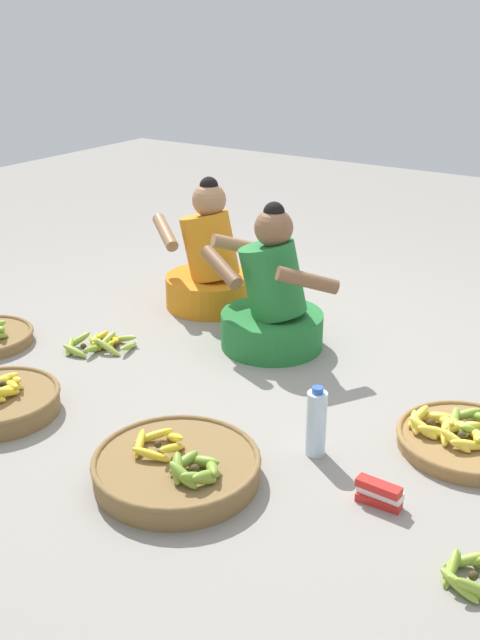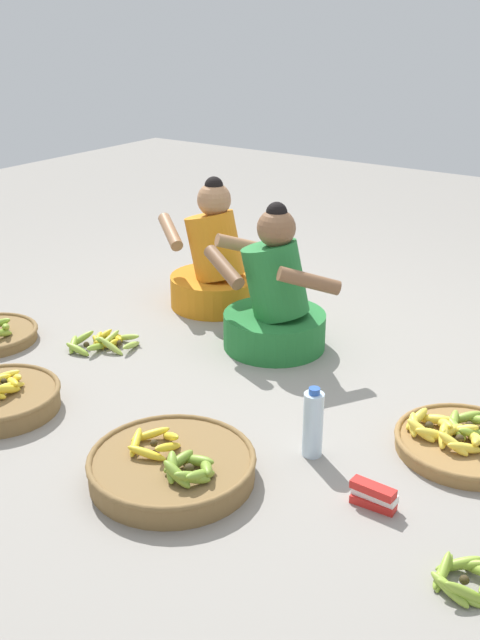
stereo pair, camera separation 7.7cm
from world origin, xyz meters
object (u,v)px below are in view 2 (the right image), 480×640
at_px(loose_bananas_mid_left, 464,579).
at_px(banana_basket_near_vendor, 172,466).
at_px(vendor_woman_behind, 215,266).
at_px(loose_bananas_front_right, 102,342).
at_px(banana_basket_back_center, 465,441).
at_px(packet_carton_stack, 374,495).
at_px(water_bottle, 313,424).
at_px(vendor_woman_front, 275,303).

bearing_deg(loose_bananas_mid_left, banana_basket_near_vendor, -176.42).
bearing_deg(banana_basket_near_vendor, vendor_woman_behind, 121.46).
distance_m(vendor_woman_behind, loose_bananas_front_right, 0.84).
bearing_deg(vendor_woman_behind, banana_basket_back_center, -21.68).
bearing_deg(loose_bananas_mid_left, vendor_woman_behind, 144.38).
distance_m(loose_bananas_front_right, packet_carton_stack, 1.76).
bearing_deg(packet_carton_stack, water_bottle, 154.20).
bearing_deg(loose_bananas_mid_left, packet_carton_stack, 152.53).
relative_size(banana_basket_near_vendor, loose_bananas_front_right, 1.87).
distance_m(vendor_woman_front, banana_basket_near_vendor, 1.25).
height_order(banana_basket_near_vendor, packet_carton_stack, banana_basket_near_vendor).
xyz_separation_m(banana_basket_back_center, loose_bananas_mid_left, (0.26, -0.73, -0.01)).
height_order(banana_basket_back_center, loose_bananas_front_right, banana_basket_back_center).
distance_m(vendor_woman_front, vendor_woman_behind, 0.66).
bearing_deg(vendor_woman_front, loose_bananas_mid_left, -39.05).
distance_m(vendor_woman_behind, water_bottle, 1.64).
relative_size(vendor_woman_behind, loose_bananas_mid_left, 3.47).
height_order(banana_basket_back_center, loose_bananas_mid_left, banana_basket_back_center).
relative_size(banana_basket_back_center, loose_bananas_front_right, 1.68).
distance_m(vendor_woman_behind, loose_bananas_mid_left, 2.45).
height_order(banana_basket_near_vendor, loose_bananas_front_right, banana_basket_near_vendor).
bearing_deg(vendor_woman_front, banana_basket_near_vendor, -75.07).
distance_m(vendor_woman_front, banana_basket_back_center, 1.22).
relative_size(banana_basket_back_center, water_bottle, 1.93).
bearing_deg(water_bottle, loose_bananas_front_right, 169.63).
bearing_deg(water_bottle, loose_bananas_mid_left, -26.70).
relative_size(vendor_woman_front, packet_carton_stack, 4.56).
height_order(loose_bananas_front_right, water_bottle, water_bottle).
bearing_deg(loose_bananas_front_right, packet_carton_stack, -13.62).
height_order(vendor_woman_behind, banana_basket_near_vendor, vendor_woman_behind).
bearing_deg(banana_basket_back_center, water_bottle, -142.60).
relative_size(vendor_woman_front, water_bottle, 2.60).
xyz_separation_m(loose_bananas_mid_left, loose_bananas_front_right, (-2.11, 0.62, -0.00)).
bearing_deg(loose_bananas_mid_left, water_bottle, 153.30).
distance_m(banana_basket_back_center, water_bottle, 0.61).
height_order(vendor_woman_front, banana_basket_back_center, vendor_woman_front).
bearing_deg(loose_bananas_mid_left, loose_bananas_front_right, 163.60).
distance_m(vendor_woman_front, loose_bananas_front_right, 0.90).
relative_size(banana_basket_back_center, packet_carton_stack, 3.39).
xyz_separation_m(vendor_woman_front, banana_basket_near_vendor, (0.32, -1.20, -0.18)).
distance_m(vendor_woman_front, packet_carton_stack, 1.37).
bearing_deg(vendor_woman_front, vendor_woman_behind, 153.73).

